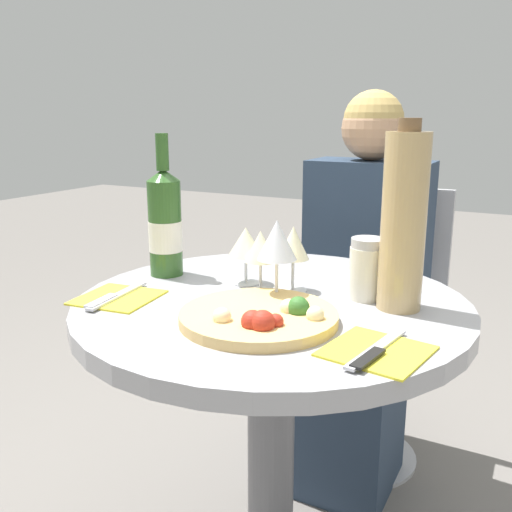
{
  "coord_description": "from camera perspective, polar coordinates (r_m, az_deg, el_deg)",
  "views": [
    {
      "loc": [
        0.48,
        -0.99,
        1.13
      ],
      "look_at": [
        -0.01,
        -0.05,
        0.86
      ],
      "focal_mm": 40.0,
      "sensor_mm": 36.0,
      "label": 1
    }
  ],
  "objects": [
    {
      "name": "wine_bottle",
      "position": [
        1.33,
        -9.09,
        3.26
      ],
      "size": [
        0.08,
        0.08,
        0.32
      ],
      "color": "#2D5623",
      "rests_on": "dining_table"
    },
    {
      "name": "wine_glass_center",
      "position": [
        1.18,
        0.45,
        0.82
      ],
      "size": [
        0.07,
        0.07,
        0.13
      ],
      "color": "silver",
      "rests_on": "dining_table"
    },
    {
      "name": "wine_glass_back_right",
      "position": [
        1.19,
        3.75,
        1.15
      ],
      "size": [
        0.07,
        0.07,
        0.14
      ],
      "color": "silver",
      "rests_on": "dining_table"
    },
    {
      "name": "place_setting_left",
      "position": [
        1.2,
        -13.75,
        -4.04
      ],
      "size": [
        0.17,
        0.19,
        0.01
      ],
      "color": "yellow",
      "rests_on": "dining_table"
    },
    {
      "name": "seated_diner",
      "position": [
        1.77,
        10.07,
        -5.58
      ],
      "size": [
        0.36,
        0.4,
        1.2
      ],
      "rotation": [
        0.0,
        0.0,
        3.14
      ],
      "color": "#28384C",
      "rests_on": "ground_plane"
    },
    {
      "name": "pizza_large",
      "position": [
        1.03,
        0.49,
        -6.08
      ],
      "size": [
        0.29,
        0.29,
        0.05
      ],
      "color": "#DBB26B",
      "rests_on": "dining_table"
    },
    {
      "name": "chair_behind_diner",
      "position": [
        1.94,
        11.25,
        -6.99
      ],
      "size": [
        0.43,
        0.43,
        0.89
      ],
      "rotation": [
        0.0,
        0.0,
        3.14
      ],
      "color": "#ADADB2",
      "rests_on": "ground_plane"
    },
    {
      "name": "dining_table",
      "position": [
        1.23,
        1.55,
        -12.26
      ],
      "size": [
        0.8,
        0.8,
        0.76
      ],
      "color": "slate",
      "rests_on": "ground_plane"
    },
    {
      "name": "sugar_shaker",
      "position": [
        1.17,
        11.02,
        -1.29
      ],
      "size": [
        0.07,
        0.07,
        0.13
      ],
      "color": "silver",
      "rests_on": "dining_table"
    },
    {
      "name": "wine_glass_back_left",
      "position": [
        1.24,
        -1.03,
        1.31
      ],
      "size": [
        0.08,
        0.08,
        0.13
      ],
      "color": "silver",
      "rests_on": "dining_table"
    },
    {
      "name": "wine_glass_front_right",
      "position": [
        1.12,
        2.11,
        1.46
      ],
      "size": [
        0.08,
        0.08,
        0.17
      ],
      "color": "silver",
      "rests_on": "dining_table"
    },
    {
      "name": "tall_carafe",
      "position": [
        1.1,
        14.54,
        3.37
      ],
      "size": [
        0.08,
        0.08,
        0.36
      ],
      "color": "tan",
      "rests_on": "dining_table"
    },
    {
      "name": "place_setting_right",
      "position": [
        0.93,
        11.91,
        -9.3
      ],
      "size": [
        0.17,
        0.19,
        0.01
      ],
      "color": "yellow",
      "rests_on": "dining_table"
    }
  ]
}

